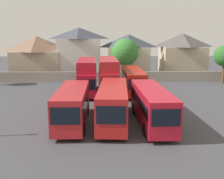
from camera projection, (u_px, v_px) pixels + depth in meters
ground at (110, 88)px, 44.64m from camera, size 140.00×140.00×0.00m
depot_boundary_wall at (109, 77)px, 50.44m from camera, size 56.00×0.50×1.80m
bus_1 at (73, 104)px, 26.15m from camera, size 2.65×10.23×3.33m
bus_2 at (113, 102)px, 26.54m from camera, size 3.16×11.26×3.46m
bus_3 at (151, 103)px, 26.32m from camera, size 2.80×11.41×3.30m
bus_4 at (87, 74)px, 40.01m from camera, size 3.02×10.77×4.79m
bus_5 at (108, 74)px, 40.30m from camera, size 2.83×11.61×4.90m
bus_6 at (133, 79)px, 40.69m from camera, size 2.70×11.73×3.32m
house_terrace_left at (38, 56)px, 55.55m from camera, size 9.82×7.40×8.05m
house_terrace_centre at (79, 52)px, 55.60m from camera, size 8.50×6.52×9.66m
house_terrace_right at (128, 55)px, 56.03m from camera, size 8.24×6.61×8.36m
house_terrace_far_right at (182, 54)px, 57.88m from camera, size 8.87×7.70×8.56m
tree_behind_wall at (125, 52)px, 52.18m from camera, size 4.93×4.93×7.61m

